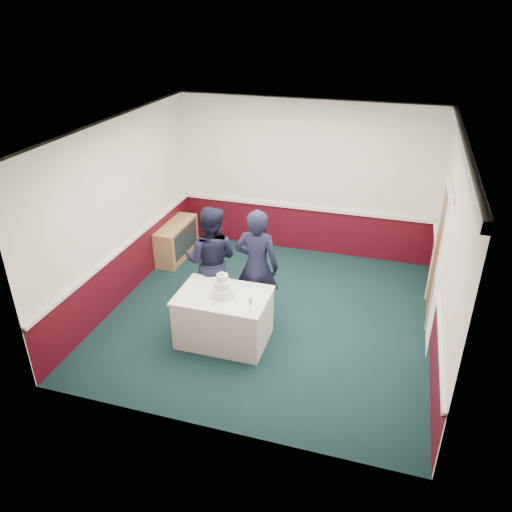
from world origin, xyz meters
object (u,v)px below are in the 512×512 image
(wedding_cake, at_px, (223,288))
(cake_knife, at_px, (216,301))
(person_man, at_px, (211,261))
(champagne_flute, at_px, (250,302))
(person_woman, at_px, (257,267))
(cake_table, at_px, (224,317))
(sideboard, at_px, (177,241))

(wedding_cake, bearing_deg, cake_knife, -98.53)
(cake_knife, height_order, person_man, person_man)
(champagne_flute, relative_size, person_woman, 0.11)
(cake_knife, xyz_separation_m, champagne_flute, (0.53, -0.08, 0.14))
(cake_table, xyz_separation_m, wedding_cake, (-0.00, 0.00, 0.50))
(person_woman, bearing_deg, sideboard, -37.79)
(cake_table, bearing_deg, cake_knife, -98.53)
(champagne_flute, bearing_deg, person_man, 133.63)
(sideboard, height_order, wedding_cake, wedding_cake)
(wedding_cake, distance_m, person_man, 0.87)
(cake_knife, bearing_deg, sideboard, 133.73)
(cake_table, distance_m, person_man, 1.00)
(wedding_cake, height_order, champagne_flute, wedding_cake)
(wedding_cake, xyz_separation_m, champagne_flute, (0.50, -0.28, 0.03))
(cake_knife, distance_m, person_woman, 0.96)
(wedding_cake, relative_size, cake_knife, 1.65)
(wedding_cake, relative_size, champagne_flute, 1.78)
(champagne_flute, xyz_separation_m, person_woman, (-0.20, 0.97, 0.01))
(person_man, bearing_deg, cake_knife, 108.52)
(sideboard, relative_size, person_woman, 0.64)
(sideboard, bearing_deg, cake_knife, -54.36)
(cake_table, height_order, wedding_cake, wedding_cake)
(cake_knife, relative_size, person_woman, 0.12)
(person_woman, bearing_deg, cake_table, 65.66)
(sideboard, xyz_separation_m, cake_knife, (1.78, -2.49, 0.44))
(wedding_cake, distance_m, person_woman, 0.75)
(cake_table, relative_size, cake_knife, 6.00)
(wedding_cake, bearing_deg, cake_table, -90.00)
(sideboard, bearing_deg, champagne_flute, -47.97)
(cake_knife, xyz_separation_m, person_man, (-0.43, 0.93, 0.11))
(cake_table, xyz_separation_m, person_woman, (0.30, 0.69, 0.53))
(sideboard, bearing_deg, person_woman, -37.04)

